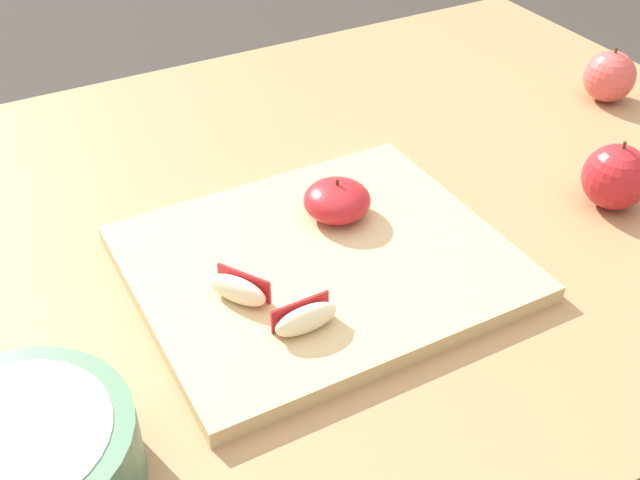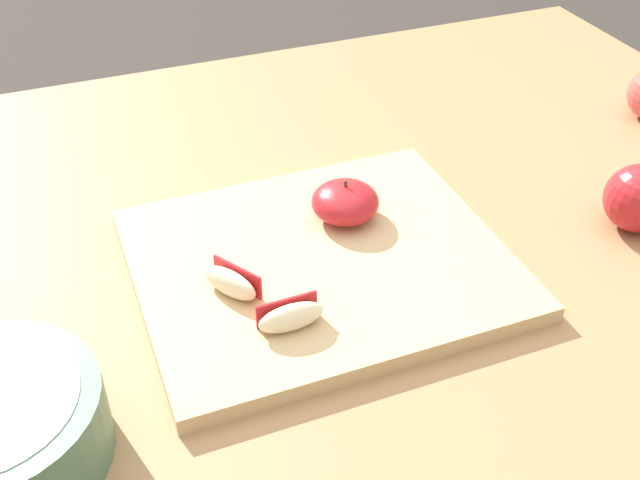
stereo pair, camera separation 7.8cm
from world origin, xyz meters
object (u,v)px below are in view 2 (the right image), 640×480
at_px(cutting_board, 320,263).
at_px(apple_half_skin_up, 345,202).
at_px(whole_apple_crimson, 639,198).
at_px(apple_wedge_middle, 291,317).
at_px(apple_wedge_near_knife, 231,282).

height_order(cutting_board, apple_half_skin_up, apple_half_skin_up).
xyz_separation_m(apple_half_skin_up, whole_apple_crimson, (0.30, -0.11, -0.00)).
xyz_separation_m(apple_half_skin_up, apple_wedge_middle, (-0.11, -0.14, -0.01)).
distance_m(cutting_board, whole_apple_crimson, 0.35).
bearing_deg(whole_apple_crimson, apple_wedge_near_knife, 175.89).
xyz_separation_m(cutting_board, apple_wedge_near_knife, (-0.10, -0.02, 0.02)).
xyz_separation_m(cutting_board, apple_wedge_middle, (-0.06, -0.09, 0.02)).
relative_size(cutting_board, whole_apple_crimson, 4.46).
relative_size(cutting_board, apple_wedge_near_knife, 5.86).
height_order(apple_half_skin_up, apple_wedge_near_knife, apple_half_skin_up).
distance_m(cutting_board, apple_wedge_middle, 0.11).
relative_size(apple_half_skin_up, apple_wedge_near_knife, 1.15).
height_order(cutting_board, apple_wedge_near_knife, apple_wedge_near_knife).
height_order(apple_wedge_middle, whole_apple_crimson, whole_apple_crimson).
bearing_deg(apple_half_skin_up, apple_wedge_near_knife, -153.06).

